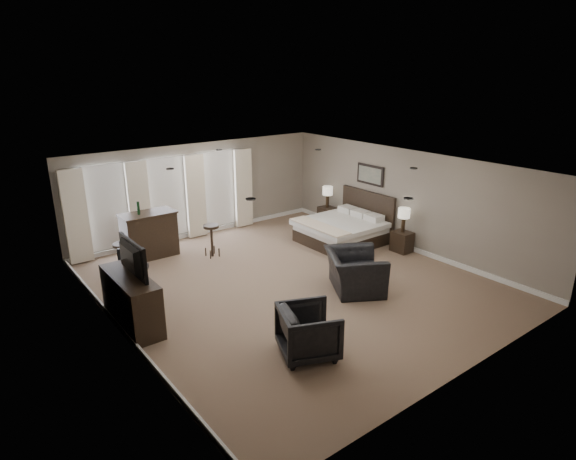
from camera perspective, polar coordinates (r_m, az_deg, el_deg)
room at (r=10.26m, az=0.47°, el=0.27°), size 7.60×8.60×2.64m
window_bay at (r=13.23m, az=-14.06°, el=3.49°), size 5.25×0.20×2.30m
bed at (r=12.98m, az=6.03°, el=1.11°), size 2.03×1.93×1.29m
nightstand_near at (r=12.80m, az=13.34°, el=-1.35°), size 0.40×0.49×0.53m
nightstand_far at (r=14.69m, az=4.64°, el=1.71°), size 0.40×0.49×0.54m
lamp_near at (r=12.62m, az=13.54°, el=1.14°), size 0.31×0.31×0.63m
lamp_far at (r=14.53m, az=4.70°, el=3.92°), size 0.31×0.31×0.64m
wall_art at (r=13.48m, az=9.69°, el=6.46°), size 0.04×0.96×0.56m
dresser at (r=9.34m, az=-18.04°, el=-7.98°), size 0.55×1.71×0.99m
tv at (r=9.11m, az=-18.40°, el=-4.76°), size 0.66×1.15×0.15m
armchair_near at (r=10.34m, az=7.93°, el=-4.15°), size 1.37×1.53×1.13m
armchair_far at (r=8.06m, az=2.46°, el=-11.70°), size 1.14×1.17×0.94m
bar_counter at (r=12.52m, az=-16.10°, el=-0.53°), size 1.33×0.69×1.16m
bar_stool_left at (r=11.49m, az=-18.92°, el=-3.45°), size 0.51×0.51×0.83m
bar_stool_right at (r=12.24m, az=-9.02°, el=-1.26°), size 0.50×0.50×0.83m
desk_chair at (r=10.61m, az=-17.75°, el=-4.38°), size 0.77×0.77×1.09m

